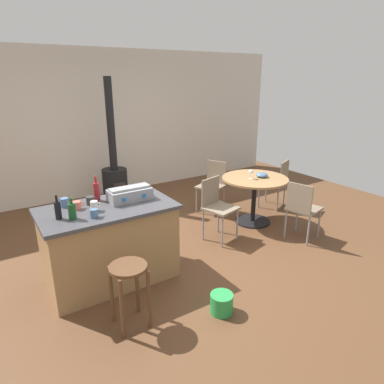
% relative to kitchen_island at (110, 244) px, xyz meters
% --- Properties ---
extents(ground_plane, '(8.80, 8.80, 0.00)m').
position_rel_kitchen_island_xyz_m(ground_plane, '(0.98, 0.15, -0.44)').
color(ground_plane, brown).
extents(back_wall, '(8.00, 0.10, 2.70)m').
position_rel_kitchen_island_xyz_m(back_wall, '(0.98, 3.01, 0.91)').
color(back_wall, beige).
rests_on(back_wall, ground_plane).
extents(kitchen_island, '(1.42, 0.80, 0.88)m').
position_rel_kitchen_island_xyz_m(kitchen_island, '(0.00, 0.00, 0.00)').
color(kitchen_island, '#A37A4C').
rests_on(kitchen_island, ground_plane).
extents(wooden_stool, '(0.34, 0.34, 0.62)m').
position_rel_kitchen_island_xyz_m(wooden_stool, '(-0.12, -0.82, 0.02)').
color(wooden_stool, brown).
rests_on(wooden_stool, ground_plane).
extents(dining_table, '(1.01, 1.01, 0.73)m').
position_rel_kitchen_island_xyz_m(dining_table, '(2.45, 0.32, 0.12)').
color(dining_table, black).
rests_on(dining_table, ground_plane).
extents(folding_chair_near, '(0.53, 0.53, 0.85)m').
position_rel_kitchen_island_xyz_m(folding_chair_near, '(3.21, 0.58, 0.06)').
color(folding_chair_near, '#7F705B').
rests_on(folding_chair_near, ground_plane).
extents(folding_chair_far, '(0.53, 0.53, 0.85)m').
position_rel_kitchen_island_xyz_m(folding_chair_far, '(2.20, 1.07, 0.06)').
color(folding_chair_far, '#7F705B').
rests_on(folding_chair_far, ground_plane).
extents(folding_chair_left, '(0.49, 0.49, 0.87)m').
position_rel_kitchen_island_xyz_m(folding_chair_left, '(1.62, 0.18, 0.08)').
color(folding_chair_left, '#7F705B').
rests_on(folding_chair_left, ground_plane).
extents(folding_chair_right, '(0.48, 0.48, 0.85)m').
position_rel_kitchen_island_xyz_m(folding_chair_right, '(2.58, -0.50, 0.06)').
color(folding_chair_right, '#7F705B').
rests_on(folding_chair_right, ground_plane).
extents(wood_stove, '(0.44, 0.45, 2.21)m').
position_rel_kitchen_island_xyz_m(wood_stove, '(0.92, 2.27, 0.08)').
color(wood_stove, black).
rests_on(wood_stove, ground_plane).
extents(toolbox, '(0.48, 0.25, 0.16)m').
position_rel_kitchen_island_xyz_m(toolbox, '(0.29, 0.06, 0.51)').
color(toolbox, gray).
rests_on(toolbox, kitchen_island).
extents(bottle_0, '(0.06, 0.06, 0.25)m').
position_rel_kitchen_island_xyz_m(bottle_0, '(-0.50, -0.06, 0.53)').
color(bottle_0, black).
rests_on(bottle_0, kitchen_island).
extents(bottle_1, '(0.07, 0.07, 0.28)m').
position_rel_kitchen_island_xyz_m(bottle_1, '(-0.02, 0.25, 0.55)').
color(bottle_1, maroon).
rests_on(bottle_1, kitchen_island).
extents(bottle_2, '(0.07, 0.07, 0.22)m').
position_rel_kitchen_island_xyz_m(bottle_2, '(-0.39, -0.14, 0.52)').
color(bottle_2, '#194C23').
rests_on(bottle_2, kitchen_island).
extents(cup_0, '(0.11, 0.07, 0.11)m').
position_rel_kitchen_island_xyz_m(cup_0, '(-0.14, -0.05, 0.49)').
color(cup_0, white).
rests_on(cup_0, kitchen_island).
extents(cup_1, '(0.12, 0.09, 0.10)m').
position_rel_kitchen_island_xyz_m(cup_1, '(-0.37, 0.24, 0.49)').
color(cup_1, '#4C7099').
rests_on(cup_1, kitchen_island).
extents(cup_2, '(0.12, 0.09, 0.09)m').
position_rel_kitchen_island_xyz_m(cup_2, '(-0.12, 0.16, 0.48)').
color(cup_2, '#383838').
rests_on(cup_2, kitchen_island).
extents(cup_3, '(0.11, 0.08, 0.09)m').
position_rel_kitchen_island_xyz_m(cup_3, '(-0.20, -0.21, 0.48)').
color(cup_3, '#4C7099').
rests_on(cup_3, kitchen_island).
extents(cup_4, '(0.12, 0.09, 0.08)m').
position_rel_kitchen_island_xyz_m(cup_4, '(-0.28, 0.10, 0.48)').
color(cup_4, '#DB6651').
rests_on(cup_4, kitchen_island).
extents(wine_glass, '(0.07, 0.07, 0.14)m').
position_rel_kitchen_island_xyz_m(wine_glass, '(2.34, 0.31, 0.40)').
color(wine_glass, silver).
rests_on(wine_glass, dining_table).
extents(serving_bowl, '(0.18, 0.18, 0.07)m').
position_rel_kitchen_island_xyz_m(serving_bowl, '(2.55, 0.29, 0.33)').
color(serving_bowl, '#4C7099').
rests_on(serving_bowl, dining_table).
extents(plastic_bucket, '(0.23, 0.23, 0.20)m').
position_rel_kitchen_island_xyz_m(plastic_bucket, '(0.69, -1.15, -0.34)').
color(plastic_bucket, green).
rests_on(plastic_bucket, ground_plane).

